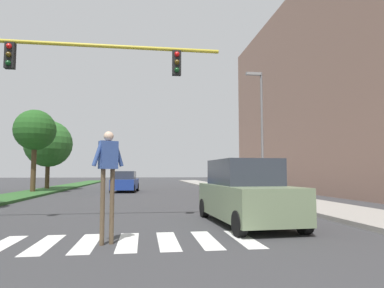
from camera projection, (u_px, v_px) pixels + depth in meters
name	position (u px, v px, depth m)	size (l,w,h in m)	color
ground_plane	(140.00, 191.00, 28.85)	(140.00, 140.00, 0.00)	#38383A
crosswalk	(128.00, 242.00, 7.65)	(5.85, 2.20, 0.01)	silver
median_strip	(40.00, 192.00, 25.83)	(2.65, 64.00, 0.15)	#2D5B28
tree_far	(35.00, 130.00, 25.26)	(3.03, 3.03, 6.08)	#4C3823
tree_distant	(48.00, 144.00, 29.51)	(4.05, 4.05, 5.92)	#4C3823
sidewalk_right	(236.00, 190.00, 27.97)	(3.00, 64.00, 0.15)	#9E9991
traffic_light_gantry	(9.00, 79.00, 10.19)	(9.32, 0.30, 6.00)	gold
street_lamp_right	(261.00, 122.00, 20.43)	(1.02, 0.24, 7.50)	slate
pedestrian_performer	(108.00, 168.00, 7.51)	(0.69, 0.44, 2.49)	brown
suv_crossing	(245.00, 193.00, 10.37)	(2.21, 4.70, 1.97)	gray
sedan_midblock	(125.00, 182.00, 27.03)	(2.12, 4.42, 1.65)	navy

